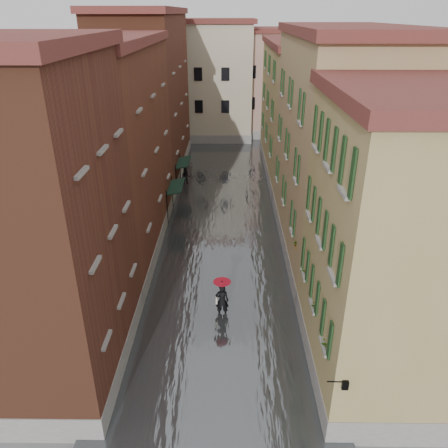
{
  "coord_description": "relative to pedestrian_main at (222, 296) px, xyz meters",
  "views": [
    {
      "loc": [
        0.48,
        -16.73,
        14.09
      ],
      "look_at": [
        0.19,
        6.1,
        3.0
      ],
      "focal_mm": 35.0,
      "sensor_mm": 36.0,
      "label": 1
    }
  ],
  "objects": [
    {
      "name": "ground",
      "position": [
        -0.15,
        -1.46,
        -1.22
      ],
      "size": [
        120.0,
        120.0,
        0.0
      ],
      "primitive_type": "plane",
      "color": "slate",
      "rests_on": "ground"
    },
    {
      "name": "building_left_near",
      "position": [
        -7.15,
        -3.46,
        5.28
      ],
      "size": [
        6.0,
        8.0,
        13.0
      ],
      "primitive_type": "cube",
      "color": "brown",
      "rests_on": "ground"
    },
    {
      "name": "pedestrian_far",
      "position": [
        -3.5,
        18.51,
        -0.35
      ],
      "size": [
        0.95,
        0.8,
        1.74
      ],
      "primitive_type": "imported",
      "rotation": [
        0.0,
        0.0,
        0.19
      ],
      "color": "black",
      "rests_on": "ground"
    },
    {
      "name": "building_right_near",
      "position": [
        6.85,
        -3.46,
        4.53
      ],
      "size": [
        6.0,
        8.0,
        11.5
      ],
      "primitive_type": "cube",
      "color": "#98864E",
      "rests_on": "ground"
    },
    {
      "name": "building_end_pink",
      "position": [
        5.85,
        38.54,
        4.78
      ],
      "size": [
        10.0,
        9.0,
        12.0
      ],
      "primitive_type": "cube",
      "color": "tan",
      "rests_on": "ground"
    },
    {
      "name": "building_end_cream",
      "position": [
        -3.15,
        36.54,
        5.28
      ],
      "size": [
        12.0,
        9.0,
        13.0
      ],
      "primitive_type": "cube",
      "color": "#B8AD92",
      "rests_on": "ground"
    },
    {
      "name": "building_right_mid",
      "position": [
        6.85,
        7.54,
        5.28
      ],
      "size": [
        6.0,
        14.0,
        13.0
      ],
      "primitive_type": "cube",
      "color": "#9B875E",
      "rests_on": "ground"
    },
    {
      "name": "floodwater",
      "position": [
        -0.15,
        11.54,
        -1.12
      ],
      "size": [
        10.0,
        60.0,
        0.2
      ],
      "primitive_type": "cube",
      "color": "#4B4F53",
      "rests_on": "ground"
    },
    {
      "name": "awning_near",
      "position": [
        -3.63,
        11.91,
        1.25
      ],
      "size": [
        1.09,
        3.13,
        2.8
      ],
      "color": "black",
      "rests_on": "ground"
    },
    {
      "name": "building_left_far",
      "position": [
        -7.15,
        22.54,
        5.78
      ],
      "size": [
        6.0,
        16.0,
        14.0
      ],
      "primitive_type": "cube",
      "color": "brown",
      "rests_on": "ground"
    },
    {
      "name": "building_left_mid",
      "position": [
        -7.15,
        7.54,
        5.03
      ],
      "size": [
        6.0,
        14.0,
        12.5
      ],
      "primitive_type": "cube",
      "color": "brown",
      "rests_on": "ground"
    },
    {
      "name": "window_planters",
      "position": [
        3.97,
        -2.15,
        2.29
      ],
      "size": [
        0.59,
        8.53,
        0.84
      ],
      "color": "#975031",
      "rests_on": "ground"
    },
    {
      "name": "wall_lantern",
      "position": [
        4.18,
        -7.46,
        1.79
      ],
      "size": [
        0.71,
        0.22,
        0.35
      ],
      "color": "black",
      "rests_on": "ground"
    },
    {
      "name": "awning_far",
      "position": [
        -3.63,
        17.68,
        1.25
      ],
      "size": [
        1.09,
        3.15,
        2.8
      ],
      "color": "black",
      "rests_on": "ground"
    },
    {
      "name": "building_right_far",
      "position": [
        6.85,
        22.54,
        4.53
      ],
      "size": [
        6.0,
        16.0,
        11.5
      ],
      "primitive_type": "cube",
      "color": "#98864E",
      "rests_on": "ground"
    },
    {
      "name": "pedestrian_main",
      "position": [
        0.0,
        0.0,
        0.0
      ],
      "size": [
        0.92,
        0.92,
        2.06
      ],
      "color": "black",
      "rests_on": "ground"
    }
  ]
}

